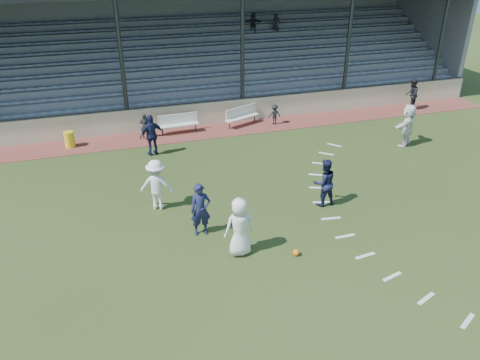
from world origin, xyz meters
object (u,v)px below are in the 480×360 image
(bench_right, at_px, (242,114))
(trash_bin, at_px, (69,139))
(official, at_px, (411,94))
(bench_left, at_px, (178,122))
(player_white_lead, at_px, (240,227))
(player_navy_lead, at_px, (201,210))
(football, at_px, (296,252))

(bench_right, bearing_deg, trash_bin, 160.29)
(trash_bin, height_order, official, official)
(bench_left, height_order, bench_right, same)
(bench_right, bearing_deg, player_white_lead, -130.33)
(bench_right, relative_size, official, 1.14)
(player_navy_lead, xyz_separation_m, official, (14.26, 8.80, -0.01))
(football, bearing_deg, bench_right, 80.80)
(bench_left, relative_size, player_white_lead, 1.05)
(football, relative_size, official, 0.12)
(player_navy_lead, bearing_deg, football, -37.61)
(football, height_order, player_navy_lead, player_navy_lead)
(player_navy_lead, bearing_deg, bench_left, 85.70)
(bench_left, xyz_separation_m, bench_right, (3.36, 0.14, 0.00))
(bench_left, height_order, trash_bin, bench_left)
(player_white_lead, bearing_deg, bench_right, -110.80)
(trash_bin, height_order, player_navy_lead, player_navy_lead)
(bench_left, distance_m, trash_bin, 5.22)
(player_white_lead, distance_m, player_navy_lead, 1.67)
(trash_bin, relative_size, official, 0.42)
(player_navy_lead, bearing_deg, official, 33.54)
(bench_right, bearing_deg, player_navy_lead, -137.42)
(official, bearing_deg, bench_left, -47.58)
(bench_left, bearing_deg, bench_right, -0.10)
(bench_left, xyz_separation_m, player_navy_lead, (-0.99, -9.20, 0.33))
(bench_right, xyz_separation_m, trash_bin, (-8.57, -0.41, -0.20))
(player_white_lead, bearing_deg, player_navy_lead, -61.02)
(bench_left, bearing_deg, player_white_lead, -93.03)
(official, bearing_deg, player_navy_lead, -14.17)
(bench_right, height_order, player_white_lead, player_white_lead)
(bench_left, bearing_deg, official, -4.15)
(player_white_lead, distance_m, official, 16.84)
(bench_left, relative_size, official, 1.14)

